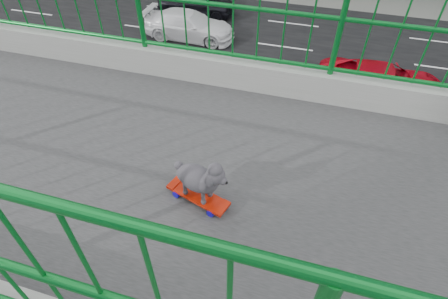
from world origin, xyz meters
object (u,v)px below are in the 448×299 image
at_px(car_0, 24,122).
at_px(car_3, 189,25).
at_px(car_2, 383,85).
at_px(poodle, 199,178).
at_px(car_4, 196,1).
at_px(skateboard, 198,196).

relative_size(car_0, car_3, 0.89).
bearing_deg(car_2, car_0, 116.24).
relative_size(poodle, car_2, 0.08).
bearing_deg(car_4, car_2, -120.92).
xyz_separation_m(skateboard, poodle, (0.01, 0.02, 0.22)).
distance_m(poodle, car_0, 13.09).
bearing_deg(poodle, car_2, -178.09).
xyz_separation_m(car_3, car_4, (-3.20, -0.72, 0.08)).
height_order(car_0, car_2, car_2).
height_order(car_2, car_4, car_4).
distance_m(skateboard, poodle, 0.22).
bearing_deg(skateboard, car_4, -142.00).
height_order(skateboard, poodle, poodle).
bearing_deg(car_3, car_2, -107.80).
relative_size(skateboard, car_2, 0.09).
relative_size(skateboard, poodle, 1.18).
relative_size(poodle, car_4, 0.09).
bearing_deg(car_2, car_4, 59.08).
height_order(poodle, car_4, poodle).
bearing_deg(car_4, skateboard, -159.41).
height_order(skateboard, car_3, skateboard).
distance_m(poodle, car_4, 21.36).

